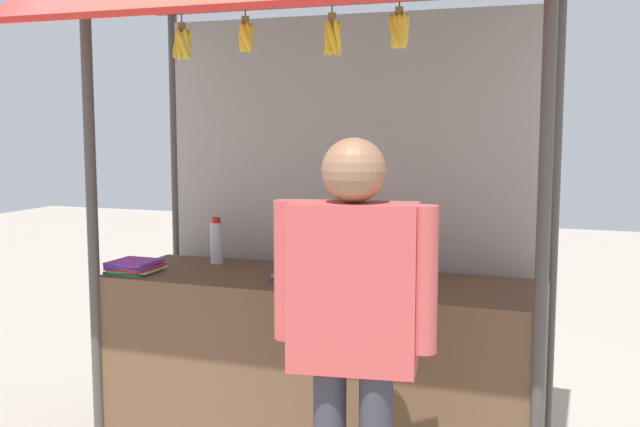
% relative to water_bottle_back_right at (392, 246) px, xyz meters
% --- Properties ---
extents(stall_counter, '(2.33, 0.76, 0.99)m').
position_rel_water_bottle_back_right_xyz_m(stall_counter, '(-0.31, -0.31, -0.64)').
color(stall_counter, brown).
rests_on(stall_counter, ground).
extents(stall_structure, '(2.53, 1.61, 2.88)m').
position_rel_water_bottle_back_right_xyz_m(stall_structure, '(-0.31, -0.18, 0.61)').
color(stall_structure, '#4C4742').
rests_on(stall_structure, ground).
extents(water_bottle_back_right, '(0.09, 0.09, 0.31)m').
position_rel_water_bottle_back_right_xyz_m(water_bottle_back_right, '(0.00, 0.00, 0.00)').
color(water_bottle_back_right, silver).
rests_on(water_bottle_back_right, stall_counter).
extents(water_bottle_center, '(0.06, 0.06, 0.23)m').
position_rel_water_bottle_back_right_xyz_m(water_bottle_center, '(-0.39, -0.02, -0.04)').
color(water_bottle_center, silver).
rests_on(water_bottle_center, stall_counter).
extents(water_bottle_right, '(0.07, 0.07, 0.25)m').
position_rel_water_bottle_back_right_xyz_m(water_bottle_right, '(-0.16, 0.01, -0.03)').
color(water_bottle_right, silver).
rests_on(water_bottle_right, stall_counter).
extents(water_bottle_far_right, '(0.08, 0.08, 0.28)m').
position_rel_water_bottle_back_right_xyz_m(water_bottle_far_right, '(-0.51, -0.06, -0.01)').
color(water_bottle_far_right, silver).
rests_on(water_bottle_far_right, stall_counter).
extents(water_bottle_far_left, '(0.08, 0.08, 0.28)m').
position_rel_water_bottle_back_right_xyz_m(water_bottle_far_left, '(-0.04, -0.26, -0.02)').
color(water_bottle_far_left, silver).
rests_on(water_bottle_far_left, stall_counter).
extents(water_bottle_back_left, '(0.08, 0.08, 0.28)m').
position_rel_water_bottle_back_right_xyz_m(water_bottle_back_left, '(-1.04, -0.10, -0.02)').
color(water_bottle_back_left, silver).
rests_on(water_bottle_back_left, stall_counter).
extents(magazine_stack_front_right, '(0.25, 0.25, 0.04)m').
position_rel_water_bottle_back_right_xyz_m(magazine_stack_front_right, '(-0.41, -0.38, -0.13)').
color(magazine_stack_front_right, blue).
rests_on(magazine_stack_front_right, stall_counter).
extents(magazine_stack_left, '(0.28, 0.28, 0.06)m').
position_rel_water_bottle_back_right_xyz_m(magazine_stack_left, '(-1.35, -0.50, -0.12)').
color(magazine_stack_left, green).
rests_on(magazine_stack_left, stall_counter).
extents(banana_bunch_inner_right, '(0.09, 0.09, 0.25)m').
position_rel_water_bottle_back_right_xyz_m(banana_bunch_inner_right, '(-0.51, -0.79, 1.08)').
color(banana_bunch_inner_right, '#332D23').
extents(banana_bunch_rightmost, '(0.09, 0.09, 0.28)m').
position_rel_water_bottle_back_right_xyz_m(banana_bunch_rightmost, '(-0.08, -0.79, 1.07)').
color(banana_bunch_rightmost, '#332D23').
extents(banana_bunch_inner_left, '(0.10, 0.10, 0.28)m').
position_rel_water_bottle_back_right_xyz_m(banana_bunch_inner_left, '(-0.85, -0.79, 1.06)').
color(banana_bunch_inner_left, '#332D23').
extents(banana_bunch_leftmost, '(0.11, 0.11, 0.26)m').
position_rel_water_bottle_back_right_xyz_m(banana_bunch_leftmost, '(0.23, -0.79, 1.08)').
color(banana_bunch_leftmost, '#332D23').
extents(vendor_person, '(0.67, 0.28, 1.76)m').
position_rel_water_bottle_back_right_xyz_m(vendor_person, '(0.17, -1.27, -0.08)').
color(vendor_person, '#383842').
rests_on(vendor_person, ground).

